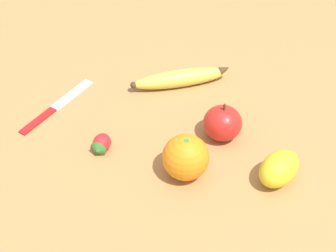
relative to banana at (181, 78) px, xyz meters
The scene contains 7 objects.
ground_plane 0.12m from the banana, 44.25° to the left, with size 3.00×3.00×0.00m, color #A87A47.
banana is the anchor object (origin of this frame).
orange 0.25m from the banana, 53.94° to the left, with size 0.08×0.08×0.08m.
strawberry 0.25m from the banana, 15.90° to the left, with size 0.05×0.05×0.03m.
apple 0.17m from the banana, 78.68° to the left, with size 0.07×0.07×0.08m.
lemon 0.31m from the banana, 84.69° to the left, with size 0.09×0.07×0.06m.
paring_knife 0.27m from the banana, 20.01° to the right, with size 0.19×0.09×0.01m.
Camera 1 is at (0.41, 0.54, 0.62)m, focal length 50.00 mm.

